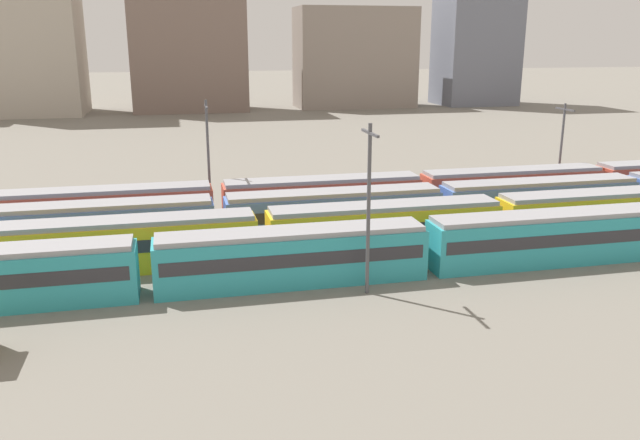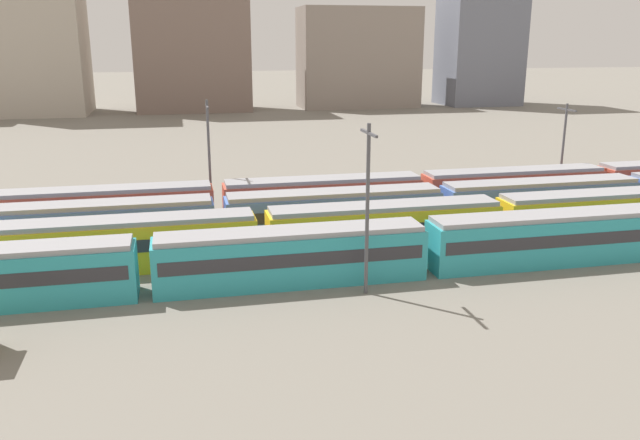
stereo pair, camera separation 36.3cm
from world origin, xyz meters
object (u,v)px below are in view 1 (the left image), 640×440
(train_track_2, at_px, (630,195))
(catenary_pole_2, at_px, (369,202))
(train_track_3, at_px, (512,187))
(catenary_pole_3, at_px, (208,153))
(train_track_1, at_px, (602,213))
(train_track_0, at_px, (426,246))
(catenary_pole_1, at_px, (561,145))

(train_track_2, distance_m, catenary_pole_2, 32.52)
(train_track_3, xyz_separation_m, catenary_pole_3, (-28.80, 3.27, 3.95))
(train_track_2, distance_m, catenary_pole_3, 39.13)
(train_track_1, bearing_deg, catenary_pole_3, 156.37)
(catenary_pole_2, bearing_deg, catenary_pole_3, 111.57)
(train_track_1, bearing_deg, train_track_0, -163.53)
(train_track_3, distance_m, catenary_pole_1, 8.20)
(train_track_0, bearing_deg, train_track_1, 16.47)
(train_track_2, relative_size, catenary_pole_3, 10.61)
(catenary_pole_3, bearing_deg, train_track_0, -54.12)
(train_track_0, xyz_separation_m, catenary_pole_1, (22.01, 18.51, 3.42))
(train_track_0, xyz_separation_m, train_track_2, (24.35, 10.40, 0.00))
(train_track_1, relative_size, train_track_2, 0.83)
(train_track_2, height_order, catenary_pole_1, catenary_pole_1)
(train_track_3, height_order, catenary_pole_3, catenary_pole_3)
(train_track_0, distance_m, catenary_pole_3, 23.62)
(catenary_pole_3, bearing_deg, train_track_3, -6.47)
(train_track_3, distance_m, catenary_pole_3, 29.26)
(train_track_2, bearing_deg, train_track_1, -142.43)
(train_track_0, bearing_deg, catenary_pole_3, 125.88)
(train_track_0, relative_size, train_track_3, 0.80)
(train_track_0, relative_size, catenary_pole_3, 7.05)
(train_track_1, xyz_separation_m, catenary_pole_2, (-22.69, -7.96, 4.11))
(catenary_pole_3, bearing_deg, train_track_1, -23.63)
(train_track_1, xyz_separation_m, train_track_2, (6.76, 5.20, 0.00))
(train_track_3, distance_m, catenary_pole_2, 27.64)
(train_track_2, height_order, catenary_pole_2, catenary_pole_2)
(catenary_pole_2, bearing_deg, train_track_1, 19.32)
(catenary_pole_1, relative_size, catenary_pole_3, 0.90)
(train_track_3, bearing_deg, train_track_2, -29.48)
(train_track_0, height_order, train_track_2, same)
(train_track_0, distance_m, train_track_1, 18.34)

